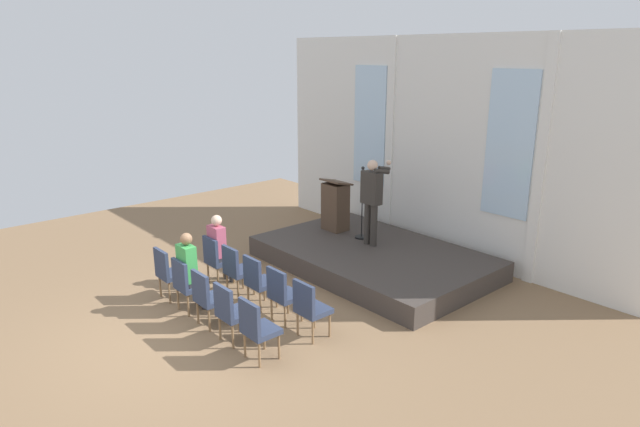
{
  "coord_description": "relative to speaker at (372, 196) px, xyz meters",
  "views": [
    {
      "loc": [
        7.15,
        -3.41,
        4.22
      ],
      "look_at": [
        -0.06,
        2.88,
        1.4
      ],
      "focal_mm": 30.77,
      "sensor_mm": 36.0,
      "label": 1
    }
  ],
  "objects": [
    {
      "name": "ground_plane",
      "position": [
        0.21,
        -4.4,
        -1.44
      ],
      "size": [
        15.66,
        15.66,
        0.0
      ],
      "primitive_type": "plane",
      "color": "#846647"
    },
    {
      "name": "rear_partition",
      "position": [
        0.24,
        1.61,
        0.86
      ],
      "size": [
        9.05,
        0.14,
        4.57
      ],
      "color": "silver",
      "rests_on": "ground"
    },
    {
      "name": "stage_platform",
      "position": [
        0.21,
        -0.15,
        -1.23
      ],
      "size": [
        4.57,
        2.93,
        0.4
      ],
      "primitive_type": "cube",
      "color": "#3F3833",
      "rests_on": "ground"
    },
    {
      "name": "speaker",
      "position": [
        0.0,
        0.0,
        0.0
      ],
      "size": [
        0.5,
        0.69,
        1.77
      ],
      "color": "#332D28",
      "rests_on": "stage_platform"
    },
    {
      "name": "mic_stand",
      "position": [
        -0.42,
        0.15,
        -0.7
      ],
      "size": [
        0.28,
        0.28,
        1.56
      ],
      "color": "black",
      "rests_on": "stage_platform"
    },
    {
      "name": "lectern",
      "position": [
        -1.21,
        0.12,
        -0.48
      ],
      "size": [
        0.6,
        0.48,
        1.16
      ],
      "color": "#4C3828",
      "rests_on": "stage_platform"
    },
    {
      "name": "chair_r0_c0",
      "position": [
        -1.14,
        -2.97,
        -0.9
      ],
      "size": [
        0.46,
        0.44,
        0.94
      ],
      "color": "olive",
      "rests_on": "ground"
    },
    {
      "name": "audience_r0_c0",
      "position": [
        -1.14,
        -2.89,
        -0.69
      ],
      "size": [
        0.36,
        0.39,
        1.35
      ],
      "color": "#2D2D33",
      "rests_on": "ground"
    },
    {
      "name": "chair_r0_c1",
      "position": [
        -0.46,
        -2.97,
        -0.9
      ],
      "size": [
        0.46,
        0.44,
        0.94
      ],
      "color": "olive",
      "rests_on": "ground"
    },
    {
      "name": "chair_r0_c2",
      "position": [
        0.21,
        -2.97,
        -0.9
      ],
      "size": [
        0.46,
        0.44,
        0.94
      ],
      "color": "olive",
      "rests_on": "ground"
    },
    {
      "name": "chair_r0_c3",
      "position": [
        0.89,
        -2.97,
        -0.9
      ],
      "size": [
        0.46,
        0.44,
        0.94
      ],
      "color": "olive",
      "rests_on": "ground"
    },
    {
      "name": "chair_r0_c4",
      "position": [
        1.57,
        -2.97,
        -0.9
      ],
      "size": [
        0.46,
        0.44,
        0.94
      ],
      "color": "olive",
      "rests_on": "ground"
    },
    {
      "name": "chair_r1_c0",
      "position": [
        -1.14,
        -3.94,
        -0.9
      ],
      "size": [
        0.46,
        0.44,
        0.94
      ],
      "color": "olive",
      "rests_on": "ground"
    },
    {
      "name": "chair_r1_c1",
      "position": [
        -0.46,
        -3.94,
        -0.9
      ],
      "size": [
        0.46,
        0.44,
        0.94
      ],
      "color": "olive",
      "rests_on": "ground"
    },
    {
      "name": "audience_r1_c1",
      "position": [
        -0.46,
        -3.86,
        -0.67
      ],
      "size": [
        0.36,
        0.39,
        1.39
      ],
      "color": "#2D2D33",
      "rests_on": "ground"
    },
    {
      "name": "chair_r1_c2",
      "position": [
        0.21,
        -3.94,
        -0.9
      ],
      "size": [
        0.46,
        0.44,
        0.94
      ],
      "color": "olive",
      "rests_on": "ground"
    },
    {
      "name": "chair_r1_c3",
      "position": [
        0.89,
        -3.94,
        -0.9
      ],
      "size": [
        0.46,
        0.44,
        0.94
      ],
      "color": "olive",
      "rests_on": "ground"
    },
    {
      "name": "chair_r1_c4",
      "position": [
        1.57,
        -3.94,
        -0.9
      ],
      "size": [
        0.46,
        0.44,
        0.94
      ],
      "color": "olive",
      "rests_on": "ground"
    }
  ]
}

